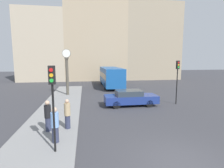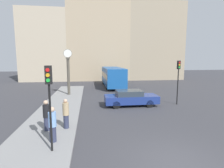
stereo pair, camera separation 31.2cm
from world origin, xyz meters
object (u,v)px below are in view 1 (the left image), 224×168
Objects in this scene: pedestrian_black_jacket at (48,116)px; pedestrian_blue_stripe at (55,125)px; traffic_light_near at (53,91)px; bus_distant at (111,76)px; street_clock at (67,72)px; sedan_car at (130,98)px; pedestrian_tan_coat at (67,114)px; traffic_light_far at (177,73)px.

pedestrian_blue_stripe is at bearing -67.21° from pedestrian_black_jacket.
pedestrian_black_jacket is (-0.73, 2.33, -1.77)m from traffic_light_near.
bus_distant is 8.55m from street_clock.
sedan_car is 0.92× the size of street_clock.
pedestrian_tan_coat is at bearing -84.74° from street_clock.
traffic_light_near is 2.14× the size of pedestrian_black_jacket.
street_clock reaches higher than pedestrian_tan_coat.
traffic_light_far is at bearing -1.23° from sedan_car.
pedestrian_blue_stripe is (-0.42, -1.65, 0.00)m from pedestrian_tan_coat.
traffic_light_near is at bearing -87.11° from street_clock.
sedan_car is at bearing -89.81° from bus_distant.
sedan_car is 9.31m from traffic_light_near.
bus_distant is 12.32m from traffic_light_far.
street_clock reaches higher than sedan_car.
bus_distant is 2.30× the size of traffic_light_far.
pedestrian_black_jacket is (-0.61, 1.45, 0.00)m from pedestrian_blue_stripe.
bus_distant reaches higher than pedestrian_tan_coat.
street_clock is at bearing 95.26° from pedestrian_tan_coat.
street_clock is 10.45m from pedestrian_black_jacket.
traffic_light_far is (4.36, -11.46, 1.20)m from bus_distant.
pedestrian_black_jacket is at bearing -109.93° from bus_distant.
bus_distant is at bearing 70.07° from pedestrian_black_jacket.
traffic_light_near is (-5.27, -7.40, 2.06)m from sedan_car.
pedestrian_black_jacket is at bearing 112.79° from pedestrian_blue_stripe.
pedestrian_blue_stripe is at bearing -87.49° from street_clock.
pedestrian_black_jacket reaches higher than pedestrian_tan_coat.
traffic_light_near is at bearing -125.45° from sedan_car.
traffic_light_near is at bearing -82.03° from pedestrian_blue_stripe.
traffic_light_far is at bearing 25.75° from pedestrian_black_jacket.
pedestrian_blue_stripe is (-5.35, -17.89, -0.65)m from bus_distant.
bus_distant reaches higher than pedestrian_blue_stripe.
traffic_light_near reaches higher than bus_distant.
pedestrian_tan_coat is at bearing 75.88° from pedestrian_blue_stripe.
pedestrian_black_jacket is at bearing -168.55° from pedestrian_tan_coat.
traffic_light_near is 0.92× the size of traffic_light_far.
bus_distant is 1.80× the size of street_clock.
street_clock is 11.89m from pedestrian_blue_stripe.
pedestrian_black_jacket is at bearing -139.79° from sedan_car.
sedan_car is 0.51× the size of bus_distant.
pedestrian_tan_coat is (-4.94, -16.23, -0.65)m from bus_distant.
bus_distant is 16.98m from pedestrian_tan_coat.
traffic_light_near is at bearing -142.69° from traffic_light_far.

